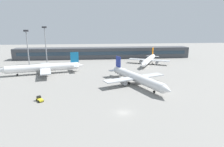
# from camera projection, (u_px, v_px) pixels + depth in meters

# --- Properties ---
(ground_plane) EXTENTS (400.00, 400.00, 0.00)m
(ground_plane) POSITION_uv_depth(u_px,v_px,m) (111.00, 79.00, 100.33)
(ground_plane) COLOR gray
(terminal_building) EXTENTS (144.77, 12.13, 9.00)m
(terminal_building) POSITION_uv_depth(u_px,v_px,m) (103.00, 53.00, 164.36)
(terminal_building) COLOR #3F4247
(terminal_building) RESTS_ON ground_plane
(airplane_near) EXTENTS (30.61, 42.65, 11.06)m
(airplane_near) POSITION_uv_depth(u_px,v_px,m) (137.00, 78.00, 89.92)
(airplane_near) COLOR silver
(airplane_near) RESTS_ON ground_plane
(airplane_mid) EXTENTS (46.63, 33.03, 11.66)m
(airplane_mid) POSITION_uv_depth(u_px,v_px,m) (43.00, 68.00, 110.60)
(airplane_mid) COLOR white
(airplane_mid) RESTS_ON ground_plane
(airplane_far) EXTENTS (27.88, 38.51, 10.32)m
(airplane_far) POSITION_uv_depth(u_px,v_px,m) (149.00, 60.00, 138.44)
(airplane_far) COLOR white
(airplane_far) RESTS_ON ground_plane
(baggage_tug_yellow) EXTENTS (3.26, 3.82, 1.75)m
(baggage_tug_yellow) POSITION_uv_depth(u_px,v_px,m) (40.00, 99.00, 71.08)
(baggage_tug_yellow) COLOR yellow
(baggage_tug_yellow) RESTS_ON ground_plane
(floodlight_tower_west) EXTENTS (3.20, 0.80, 26.40)m
(floodlight_tower_west) POSITION_uv_depth(u_px,v_px,m) (45.00, 42.00, 139.41)
(floodlight_tower_west) COLOR gray
(floodlight_tower_west) RESTS_ON ground_plane
(floodlight_tower_east) EXTENTS (3.20, 0.80, 24.22)m
(floodlight_tower_east) POSITION_uv_depth(u_px,v_px,m) (27.00, 45.00, 130.22)
(floodlight_tower_east) COLOR gray
(floodlight_tower_east) RESTS_ON ground_plane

